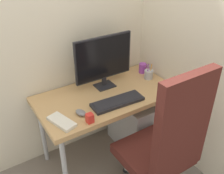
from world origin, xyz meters
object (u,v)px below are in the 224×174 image
object	(u,v)px
notebook	(62,122)
desk_clamp_accessory	(90,118)
keyboard	(118,102)
office_chair	(166,143)
filing_cabinet	(135,122)
pen_holder	(149,74)
monitor	(104,59)
mouse	(81,113)
coffee_mug	(143,68)

from	to	relation	value
notebook	desk_clamp_accessory	bearing A→B (deg)	-45.03
keyboard	office_chair	bearing A→B (deg)	-79.70
office_chair	filing_cabinet	distance (m)	0.79
keyboard	pen_holder	size ratio (longest dim) A/B	2.91
monitor	desk_clamp_accessory	size ratio (longest dim) A/B	7.68
pen_holder	desk_clamp_accessory	xyz separation A→B (m)	(-0.81, -0.30, -0.01)
notebook	office_chair	bearing A→B (deg)	-57.10
filing_cabinet	notebook	world-z (taller)	notebook
filing_cabinet	mouse	xyz separation A→B (m)	(-0.66, -0.14, 0.46)
mouse	notebook	bearing A→B (deg)	169.84
mouse	notebook	distance (m)	0.17
office_chair	monitor	distance (m)	0.90
office_chair	mouse	world-z (taller)	office_chair
coffee_mug	filing_cabinet	bearing A→B (deg)	-138.42
monitor	notebook	distance (m)	0.68
notebook	monitor	bearing A→B (deg)	12.48
filing_cabinet	mouse	size ratio (longest dim) A/B	5.33
filing_cabinet	mouse	world-z (taller)	mouse
office_chair	mouse	bearing A→B (deg)	128.72
monitor	coffee_mug	size ratio (longest dim) A/B	5.17
mouse	monitor	bearing A→B (deg)	20.90
coffee_mug	desk_clamp_accessory	size ratio (longest dim) A/B	1.48
desk_clamp_accessory	filing_cabinet	bearing A→B (deg)	21.68
filing_cabinet	coffee_mug	distance (m)	0.56
keyboard	mouse	xyz separation A→B (m)	(-0.33, 0.02, 0.01)
keyboard	coffee_mug	world-z (taller)	coffee_mug
notebook	coffee_mug	bearing A→B (deg)	1.34
keyboard	pen_holder	world-z (taller)	pen_holder
pen_holder	notebook	bearing A→B (deg)	-168.90
coffee_mug	desk_clamp_accessory	bearing A→B (deg)	-153.02
office_chair	keyboard	world-z (taller)	office_chair
notebook	coffee_mug	xyz separation A→B (m)	(1.02, 0.32, 0.04)
monitor	mouse	distance (m)	0.54
office_chair	pen_holder	distance (m)	0.83
office_chair	notebook	bearing A→B (deg)	139.14
monitor	pen_holder	world-z (taller)	monitor
filing_cabinet	keyboard	bearing A→B (deg)	-154.49
keyboard	desk_clamp_accessory	xyz separation A→B (m)	(-0.32, -0.10, 0.02)
office_chair	desk_clamp_accessory	size ratio (longest dim) A/B	17.25
monitor	coffee_mug	bearing A→B (deg)	2.54
pen_holder	keyboard	bearing A→B (deg)	-158.11
mouse	coffee_mug	distance (m)	0.91
keyboard	coffee_mug	distance (m)	0.62
pen_holder	coffee_mug	distance (m)	0.13
monitor	filing_cabinet	bearing A→B (deg)	-28.09
monitor	coffee_mug	distance (m)	0.52
keyboard	desk_clamp_accessory	distance (m)	0.33
office_chair	monitor	xyz separation A→B (m)	(-0.04, 0.82, 0.37)
filing_cabinet	notebook	bearing A→B (deg)	-169.46
coffee_mug	desk_clamp_accessory	xyz separation A→B (m)	(-0.84, -0.43, -0.01)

